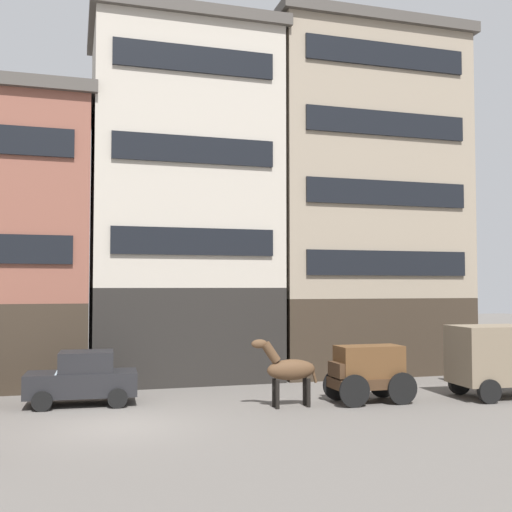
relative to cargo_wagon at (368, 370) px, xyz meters
The scene contains 8 objects.
ground_plane 8.77m from the cargo_wagon, behind, with size 120.00×120.00×0.00m, color #605B56.
building_center_right 11.57m from the cargo_wagon, 124.12° to the left, with size 8.43×6.18×15.77m.
building_far_right 11.13m from the cargo_wagon, 65.82° to the left, with size 9.76×6.18×16.58m.
cargo_wagon is the anchor object (origin of this frame).
draft_horse 2.95m from the cargo_wagon, behind, with size 2.34×0.60×2.30m.
delivery_truck_far 5.36m from the cargo_wagon, ahead, with size 4.44×2.34×2.62m.
sedan_light 9.88m from the cargo_wagon, 166.25° to the left, with size 3.79×2.03×1.83m.
pedestrian_officer 6.40m from the cargo_wagon, 28.31° to the left, with size 0.47×0.47×1.79m.
Camera 1 is at (-1.35, -18.56, 4.07)m, focal length 43.63 mm.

